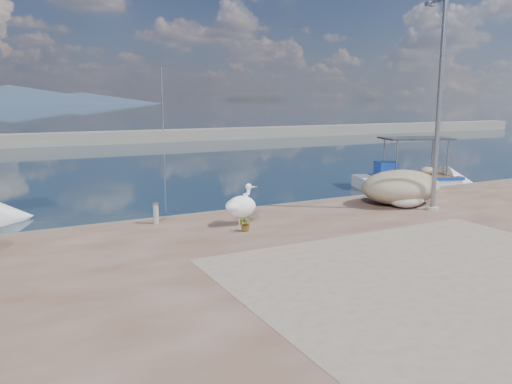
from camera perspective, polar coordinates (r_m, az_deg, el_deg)
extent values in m
plane|color=#162635|center=(13.26, 7.66, -8.20)|extent=(1400.00, 1400.00, 0.00)
cube|color=gray|center=(11.62, 20.50, -8.88)|extent=(9.00, 7.00, 0.01)
cube|color=gray|center=(50.90, -19.22, 5.79)|extent=(120.00, 2.20, 1.20)
cylinder|color=gray|center=(52.52, -10.67, 10.03)|extent=(0.16, 0.16, 7.00)
cone|color=#28384C|center=(660.50, -26.35, 9.97)|extent=(280.00, 280.00, 22.00)
cone|color=#28384C|center=(667.38, -19.36, 10.11)|extent=(200.00, 200.00, 14.00)
cube|color=white|center=(25.85, 17.55, 0.74)|extent=(6.22, 3.69, 0.97)
cube|color=#183D9F|center=(25.79, 17.60, 1.69)|extent=(4.67, 3.23, 0.14)
cube|color=#9E3213|center=(25.86, 17.54, 0.62)|extent=(4.66, 3.21, 0.12)
cube|color=#183D9F|center=(25.10, 14.64, 2.55)|extent=(1.16, 1.16, 0.71)
cube|color=#25292F|center=(25.59, 17.84, 5.86)|extent=(3.66, 2.77, 0.08)
cylinder|color=tan|center=(15.08, -1.91, -3.22)|extent=(0.04, 0.04, 0.31)
cylinder|color=tan|center=(15.19, -1.51, -3.12)|extent=(0.04, 0.04, 0.31)
ellipsoid|color=white|center=(15.05, -1.72, -1.69)|extent=(1.08, 0.87, 0.67)
cylinder|color=white|center=(15.19, -0.98, -0.29)|extent=(0.25, 0.19, 0.57)
sphere|color=white|center=(15.18, -0.87, 0.63)|extent=(0.19, 0.19, 0.19)
cone|color=#E9A15A|center=(15.35, -0.31, 0.58)|extent=(0.46, 0.26, 0.14)
cylinder|color=gray|center=(17.86, 20.18, 9.12)|extent=(0.16, 0.16, 7.00)
cylinder|color=gray|center=(18.23, 19.50, -1.77)|extent=(0.44, 0.44, 0.10)
cube|color=gray|center=(18.57, 19.31, 19.60)|extent=(0.35, 0.18, 0.12)
cylinder|color=gray|center=(15.52, -11.37, -2.40)|extent=(0.17, 0.17, 0.64)
cylinder|color=gray|center=(15.45, -11.41, -1.24)|extent=(0.22, 0.22, 0.06)
imported|color=#33722D|center=(14.38, -1.17, -3.58)|extent=(0.46, 0.41, 0.46)
ellipsoid|color=beige|center=(18.33, 16.81, -0.89)|extent=(1.36, 1.02, 0.51)
ellipsoid|color=tan|center=(18.84, 16.22, 0.55)|extent=(3.13, 2.24, 1.23)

